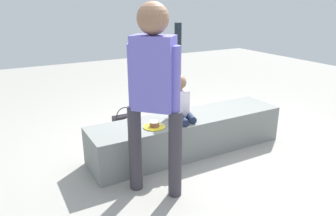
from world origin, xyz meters
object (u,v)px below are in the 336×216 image
object	(u,v)px
gift_bag	(131,132)
cake_plate	(154,125)
handbag_black_leather	(125,122)
child_seated	(180,100)
handbag_brown_canvas	(173,115)
water_bottle_near_gift	(217,114)
water_bottle_far_side	(136,115)
party_cup_red	(148,125)
adult_standing	(154,86)

from	to	relation	value
gift_bag	cake_plate	bearing A→B (deg)	-88.93
handbag_black_leather	child_seated	bearing A→B (deg)	-74.30
cake_plate	handbag_brown_canvas	xyz separation A→B (m)	(0.74, 0.90, -0.30)
water_bottle_near_gift	water_bottle_far_side	world-z (taller)	water_bottle_near_gift
child_seated	gift_bag	size ratio (longest dim) A/B	1.52
gift_bag	water_bottle_near_gift	bearing A→B (deg)	2.66
gift_bag	party_cup_red	world-z (taller)	gift_bag
child_seated	gift_bag	xyz separation A→B (m)	(-0.35, 0.54, -0.48)
water_bottle_near_gift	party_cup_red	size ratio (longest dim) A/B	2.09
child_seated	handbag_black_leather	bearing A→B (deg)	105.70
adult_standing	party_cup_red	bearing A→B (deg)	66.94
gift_bag	handbag_black_leather	bearing A→B (deg)	77.76
handbag_brown_canvas	water_bottle_near_gift	bearing A→B (deg)	-20.77
child_seated	water_bottle_far_side	world-z (taller)	child_seated
child_seated	adult_standing	distance (m)	0.85
child_seated	handbag_brown_canvas	bearing A→B (deg)	64.36
child_seated	party_cup_red	xyz separation A→B (m)	(0.01, 0.82, -0.57)
water_bottle_near_gift	handbag_black_leather	size ratio (longest dim) A/B	0.70
water_bottle_near_gift	party_cup_red	bearing A→B (deg)	167.16
gift_bag	adult_standing	bearing A→B (deg)	-101.30
gift_bag	water_bottle_far_side	distance (m)	0.71
gift_bag	party_cup_red	size ratio (longest dim) A/B	2.99
handbag_brown_canvas	handbag_black_leather	bearing A→B (deg)	169.45
gift_bag	party_cup_red	xyz separation A→B (m)	(0.36, 0.29, -0.09)
water_bottle_near_gift	water_bottle_far_side	bearing A→B (deg)	150.93
child_seated	handbag_brown_canvas	distance (m)	1.04
cake_plate	handbag_black_leather	world-z (taller)	cake_plate
gift_bag	handbag_black_leather	world-z (taller)	gift_bag
child_seated	handbag_brown_canvas	xyz separation A→B (m)	(0.40, 0.82, -0.50)
adult_standing	handbag_brown_canvas	size ratio (longest dim) A/B	4.56
cake_plate	handbag_black_leather	distance (m)	1.07
water_bottle_near_gift	handbag_brown_canvas	distance (m)	0.63
gift_bag	handbag_brown_canvas	size ratio (longest dim) A/B	0.89
water_bottle_near_gift	handbag_brown_canvas	size ratio (longest dim) A/B	0.62
adult_standing	handbag_brown_canvas	bearing A→B (deg)	54.44
handbag_brown_canvas	child_seated	bearing A→B (deg)	-115.64
adult_standing	handbag_black_leather	size ratio (longest dim) A/B	5.14
party_cup_red	water_bottle_near_gift	bearing A→B (deg)	-12.84
handbag_black_leather	handbag_brown_canvas	size ratio (longest dim) A/B	0.89
water_bottle_far_side	handbag_black_leather	world-z (taller)	handbag_black_leather
child_seated	adult_standing	size ratio (longest dim) A/B	0.30
child_seated	gift_bag	distance (m)	0.81
child_seated	water_bottle_far_side	xyz separation A→B (m)	(-0.02, 1.16, -0.53)
water_bottle_near_gift	handbag_brown_canvas	bearing A→B (deg)	159.23
handbag_black_leather	gift_bag	bearing A→B (deg)	-102.24
cake_plate	water_bottle_near_gift	bearing A→B (deg)	26.85
child_seated	gift_bag	bearing A→B (deg)	123.45
handbag_black_leather	party_cup_red	bearing A→B (deg)	-24.45
gift_bag	water_bottle_near_gift	xyz separation A→B (m)	(1.34, 0.06, -0.04)
cake_plate	water_bottle_near_gift	xyz separation A→B (m)	(1.33, 0.67, -0.33)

